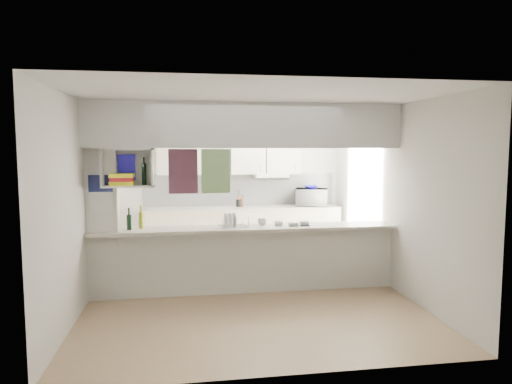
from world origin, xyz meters
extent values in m
plane|color=tan|center=(0.00, 0.00, 0.00)|extent=(4.80, 4.80, 0.00)
plane|color=white|center=(0.00, 0.00, 2.60)|extent=(4.80, 4.80, 0.00)
plane|color=silver|center=(0.00, 2.40, 1.30)|extent=(4.20, 0.00, 4.20)
plane|color=silver|center=(-2.10, 0.00, 1.30)|extent=(0.00, 4.80, 4.80)
plane|color=silver|center=(2.10, 0.00, 1.30)|extent=(0.00, 4.80, 4.80)
cube|color=silver|center=(0.00, 0.00, 0.44)|extent=(4.20, 0.15, 0.88)
cube|color=beige|center=(0.00, 0.00, 0.90)|extent=(4.20, 0.50, 0.04)
cube|color=white|center=(0.00, 0.00, 2.30)|extent=(4.20, 0.50, 0.60)
cube|color=silver|center=(-1.90, 0.00, 1.30)|extent=(0.40, 0.18, 2.60)
cube|color=#191E4C|center=(-1.90, -0.10, 1.55)|extent=(0.30, 0.01, 0.22)
cube|color=white|center=(-1.90, -0.10, 1.32)|extent=(0.30, 0.01, 0.24)
cube|color=black|center=(-0.85, 0.22, 1.68)|extent=(0.40, 0.02, 0.62)
cube|color=#1C7F7B|center=(-0.40, 0.22, 1.68)|extent=(0.40, 0.02, 0.62)
cube|color=white|center=(-1.55, -0.10, 1.51)|extent=(0.65, 0.35, 0.02)
cube|color=white|center=(-1.55, -0.10, 1.99)|extent=(0.65, 0.35, 0.02)
cube|color=white|center=(-1.55, 0.06, 1.75)|extent=(0.65, 0.02, 0.50)
cube|color=white|center=(-1.86, -0.10, 1.75)|extent=(0.02, 0.35, 0.50)
cube|color=white|center=(-1.24, -0.10, 1.75)|extent=(0.02, 0.35, 0.50)
cube|color=#FDF51C|center=(-1.63, -0.10, 1.55)|extent=(0.30, 0.24, 0.05)
cube|color=red|center=(-1.63, -0.10, 1.60)|extent=(0.28, 0.22, 0.05)
cube|color=#FDF51C|center=(-1.63, -0.10, 1.65)|extent=(0.30, 0.24, 0.05)
cube|color=#130D96|center=(-1.60, 0.02, 1.75)|extent=(0.26, 0.02, 0.34)
cylinder|color=black|center=(-1.35, -0.10, 1.67)|extent=(0.06, 0.06, 0.28)
cube|color=beige|center=(0.20, 2.10, 0.45)|extent=(3.60, 0.60, 0.90)
cube|color=beige|center=(0.20, 2.10, 0.91)|extent=(3.60, 0.63, 0.03)
cube|color=silver|center=(0.20, 2.38, 1.22)|extent=(3.60, 0.03, 0.60)
cube|color=beige|center=(0.00, 2.23, 1.88)|extent=(2.62, 0.34, 0.72)
cube|color=white|center=(0.75, 2.16, 1.48)|extent=(0.60, 0.46, 0.12)
cube|color=silver|center=(0.75, 1.93, 1.45)|extent=(0.60, 0.02, 0.05)
imported|color=white|center=(1.52, 2.09, 1.08)|extent=(0.67, 0.55, 0.32)
imported|color=#130D96|center=(1.49, 2.05, 1.27)|extent=(0.25, 0.25, 0.06)
cube|color=silver|center=(-0.18, 0.01, 0.93)|extent=(0.43, 0.36, 0.01)
cylinder|color=white|center=(-0.28, 0.00, 1.03)|extent=(0.05, 0.19, 0.19)
cylinder|color=white|center=(-0.22, 0.01, 1.03)|extent=(0.05, 0.19, 0.19)
cylinder|color=white|center=(-0.16, 0.02, 1.03)|extent=(0.05, 0.19, 0.19)
imported|color=white|center=(0.22, -0.03, 0.98)|extent=(0.16, 0.16, 0.10)
cylinder|color=black|center=(-1.57, 0.00, 1.02)|extent=(0.07, 0.07, 0.20)
cylinder|color=black|center=(-1.57, 0.00, 1.17)|extent=(0.02, 0.02, 0.09)
cylinder|color=olive|center=(-1.42, 0.08, 1.03)|extent=(0.07, 0.07, 0.22)
cylinder|color=olive|center=(-1.42, 0.08, 1.18)|extent=(0.02, 0.02, 0.09)
cylinder|color=silver|center=(0.46, 0.01, 0.95)|extent=(0.13, 0.13, 0.06)
cube|color=silver|center=(0.65, -0.09, 0.95)|extent=(0.13, 0.09, 0.05)
cube|color=silver|center=(0.83, 0.01, 0.95)|extent=(0.13, 0.09, 0.05)
cube|color=black|center=(0.81, -0.06, 0.93)|extent=(0.14, 0.07, 0.01)
cylinder|color=black|center=(0.15, 2.15, 0.99)|extent=(0.10, 0.10, 0.14)
cube|color=brown|center=(0.18, 2.18, 1.02)|extent=(0.12, 0.10, 0.20)
camera|label=1|loc=(-0.81, -6.17, 2.00)|focal=32.00mm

